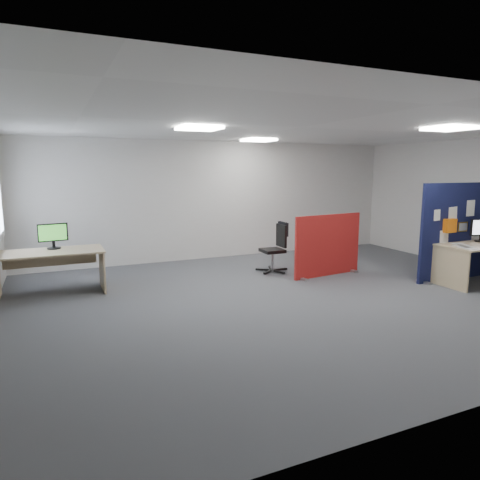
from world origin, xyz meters
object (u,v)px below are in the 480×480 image
object	(u,v)px
second_desk	(51,261)
office_chair	(277,244)
red_divider	(328,246)
navy_divider	(464,231)
monitor_second	(53,235)

from	to	relation	value
second_desk	office_chair	size ratio (longest dim) A/B	1.67
second_desk	office_chair	distance (m)	4.19
red_divider	navy_divider	bearing A→B (deg)	-35.79
monitor_second	navy_divider	bearing A→B (deg)	-26.02
second_desk	navy_divider	bearing A→B (deg)	-16.01
second_desk	office_chair	bearing A→B (deg)	-1.94
navy_divider	second_desk	size ratio (longest dim) A/B	1.33
monitor_second	office_chair	world-z (taller)	monitor_second
monitor_second	red_divider	bearing A→B (deg)	-20.19
red_divider	monitor_second	bearing A→B (deg)	161.60
office_chair	second_desk	bearing A→B (deg)	179.38
navy_divider	monitor_second	xyz separation A→B (m)	(-7.09, 2.21, 0.06)
red_divider	second_desk	distance (m)	5.01
navy_divider	red_divider	distance (m)	2.54
red_divider	office_chair	distance (m)	1.02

